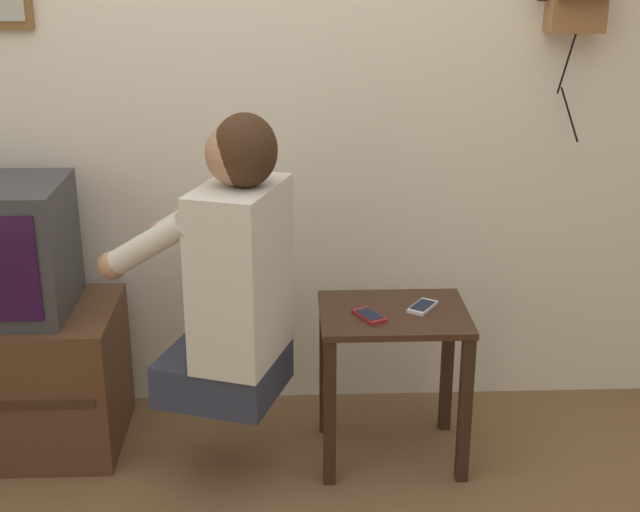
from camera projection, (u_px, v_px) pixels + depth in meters
wall_back at (269, 67)px, 3.10m from camera, size 6.80×0.05×2.55m
side_table at (393, 347)px, 2.98m from camera, size 0.49×0.38×0.54m
person at (233, 271)px, 2.74m from camera, size 0.59×0.52×0.92m
tv_stand at (17, 377)px, 3.11m from camera, size 0.71×0.49×0.51m
cell_phone_held at (369, 316)px, 2.88m from camera, size 0.11×0.14×0.01m
cell_phone_spare at (423, 307)px, 2.95m from camera, size 0.12×0.14×0.01m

